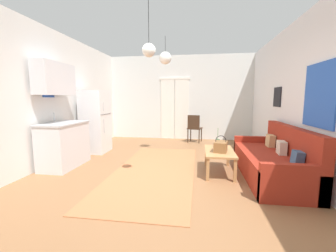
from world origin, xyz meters
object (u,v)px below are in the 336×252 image
(handbag, at_px, (221,147))
(refrigerator, at_px, (95,122))
(accent_chair, at_px, (194,127))
(pendant_lamp_far, at_px, (165,58))
(pendant_lamp_near, at_px, (149,50))
(bamboo_vase, at_px, (218,143))
(coffee_table, at_px, (219,153))
(couch, at_px, (274,162))

(handbag, relative_size, refrigerator, 0.21)
(handbag, distance_m, accent_chair, 2.89)
(pendant_lamp_far, bearing_deg, accent_chair, 67.72)
(handbag, height_order, pendant_lamp_near, pendant_lamp_near)
(bamboo_vase, height_order, handbag, bamboo_vase)
(pendant_lamp_near, height_order, pendant_lamp_far, same)
(handbag, distance_m, pendant_lamp_near, 2.07)
(refrigerator, height_order, pendant_lamp_far, pendant_lamp_far)
(pendant_lamp_far, bearing_deg, refrigerator, 178.48)
(coffee_table, relative_size, accent_chair, 1.10)
(coffee_table, xyz_separation_m, handbag, (0.01, -0.09, 0.15))
(couch, bearing_deg, handbag, -179.74)
(bamboo_vase, bearing_deg, pendant_lamp_far, 144.50)
(pendant_lamp_far, bearing_deg, coffee_table, -43.02)
(couch, relative_size, pendant_lamp_near, 2.61)
(coffee_table, bearing_deg, handbag, -83.01)
(bamboo_vase, distance_m, accent_chair, 2.53)
(coffee_table, relative_size, pendant_lamp_near, 1.17)
(accent_chair, distance_m, pendant_lamp_far, 2.54)
(couch, height_order, coffee_table, couch)
(coffee_table, height_order, refrigerator, refrigerator)
(coffee_table, height_order, pendant_lamp_far, pendant_lamp_far)
(couch, height_order, refrigerator, refrigerator)
(couch, distance_m, pendant_lamp_far, 3.20)
(handbag, xyz_separation_m, pendant_lamp_far, (-1.21, 1.21, 1.81))
(bamboo_vase, height_order, pendant_lamp_near, pendant_lamp_near)
(coffee_table, xyz_separation_m, pendant_lamp_far, (-1.20, 1.12, 1.96))
(bamboo_vase, height_order, pendant_lamp_far, pendant_lamp_far)
(coffee_table, xyz_separation_m, pendant_lamp_near, (-1.15, -0.75, 1.73))
(couch, bearing_deg, coffee_table, 174.63)
(coffee_table, bearing_deg, refrigerator, 158.99)
(coffee_table, bearing_deg, accent_chair, 100.86)
(handbag, bearing_deg, bamboo_vase, 93.76)
(pendant_lamp_near, bearing_deg, bamboo_vase, 42.00)
(refrigerator, bearing_deg, pendant_lamp_far, -1.52)
(coffee_table, bearing_deg, pendant_lamp_near, -146.83)
(bamboo_vase, relative_size, pendant_lamp_near, 0.47)
(bamboo_vase, bearing_deg, accent_chair, 101.74)
(couch, relative_size, coffee_table, 2.23)
(coffee_table, height_order, bamboo_vase, bamboo_vase)
(handbag, bearing_deg, pendant_lamp_far, 134.97)
(refrigerator, xyz_separation_m, pendant_lamp_near, (1.88, -1.91, 1.31))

